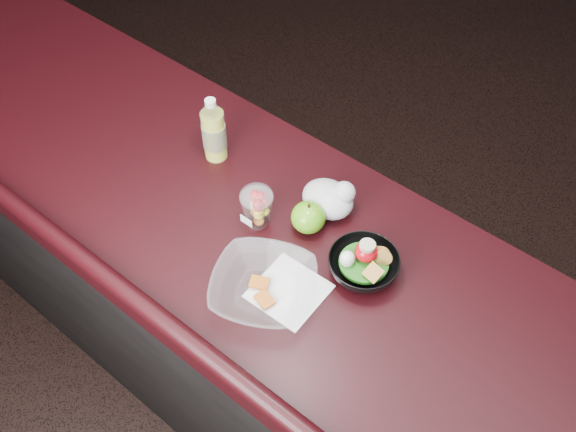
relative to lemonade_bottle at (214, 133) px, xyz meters
The scene contains 9 objects.
room_shell 0.90m from the lemonade_bottle, 53.84° to the right, with size 8.00×8.00×8.00m.
counter 0.68m from the lemonade_bottle, 21.69° to the right, with size 4.06×0.71×1.02m.
lemonade_bottle is the anchor object (origin of this frame).
fruit_cup 0.27m from the lemonade_bottle, 23.99° to the right, with size 0.09×0.09×0.12m.
green_apple 0.37m from the lemonade_bottle, ahead, with size 0.09×0.09×0.09m.
plastic_bag 0.37m from the lemonade_bottle, ahead, with size 0.14×0.12×0.10m.
snack_bowl 0.56m from the lemonade_bottle, ahead, with size 0.19×0.19×0.09m.
takeout_bowl 0.49m from the lemonade_bottle, 33.77° to the right, with size 0.32×0.32×0.06m.
paper_napkin 0.51m from the lemonade_bottle, 27.00° to the right, with size 0.16×0.16×0.00m, color white.
Camera 1 is at (0.66, -0.45, 2.31)m, focal length 40.00 mm.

